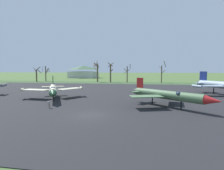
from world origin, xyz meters
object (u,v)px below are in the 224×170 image
at_px(jet_fighter_front_left, 53,89).
at_px(info_placard_front_left, 49,104).
at_px(visitor_building, 83,72).
at_px(jet_fighter_front_right, 168,95).

relative_size(jet_fighter_front_left, info_placard_front_left, 11.74).
relative_size(info_placard_front_left, visitor_building, 0.05).
height_order(info_placard_front_left, visitor_building, visitor_building).
xyz_separation_m(jet_fighter_front_left, jet_fighter_front_right, (19.52, -3.91, -0.00)).
relative_size(jet_fighter_front_right, visitor_building, 0.60).
bearing_deg(info_placard_front_left, jet_fighter_front_right, 11.33).
height_order(info_placard_front_left, jet_fighter_front_right, jet_fighter_front_right).
relative_size(info_placard_front_left, jet_fighter_front_right, 0.09).
distance_m(jet_fighter_front_left, info_placard_front_left, 7.94).
distance_m(jet_fighter_front_left, visitor_building, 87.57).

